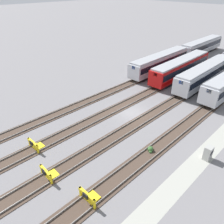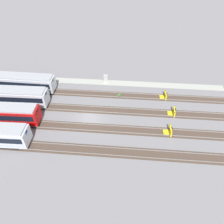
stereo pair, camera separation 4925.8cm
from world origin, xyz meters
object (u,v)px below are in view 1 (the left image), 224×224
bumper_stop_middle_track (36,145)px  electrical_cabinet (208,153)px  weed_clump (151,149)px  subway_car_front_row_centre (205,74)px  subway_car_front_row_right_inner (160,62)px  subway_car_front_row_leftmost (181,67)px  subway_car_front_row_left_inner (202,46)px  bumper_stop_near_inner_track (49,173)px  bumper_stop_nearest_track (89,197)px

bumper_stop_middle_track → electrical_cabinet: (12.21, -14.45, 0.29)m
bumper_stop_middle_track → weed_clump: 13.00m
subway_car_front_row_centre → subway_car_front_row_right_inner: 9.71m
subway_car_front_row_leftmost → electrical_cabinet: (-18.98, -14.43, -1.24)m
electrical_cabinet → weed_clump: bearing=123.2°
subway_car_front_row_leftmost → bumper_stop_middle_track: subway_car_front_row_leftmost is taller
subway_car_front_row_leftmost → subway_car_front_row_left_inner: 19.38m
electrical_cabinet → subway_car_front_row_left_inner: bearing=27.0°
bumper_stop_middle_track → subway_car_front_row_leftmost: bearing=-0.0°
subway_car_front_row_left_inner → subway_car_front_row_right_inner: 18.78m
subway_car_front_row_left_inner → electrical_cabinet: (-37.76, -19.23, -1.24)m
bumper_stop_near_inner_track → bumper_stop_middle_track: size_ratio=1.00×
subway_car_front_row_centre → bumper_stop_nearest_track: bearing=-171.3°
subway_car_front_row_right_inner → weed_clump: subway_car_front_row_right_inner is taller
subway_car_front_row_centre → electrical_cabinet: (-18.98, -9.55, -1.24)m
subway_car_front_row_leftmost → weed_clump: subway_car_front_row_leftmost is taller
subway_car_front_row_leftmost → bumper_stop_near_inner_track: size_ratio=9.00×
bumper_stop_nearest_track → bumper_stop_near_inner_track: 4.94m
subway_car_front_row_right_inner → bumper_stop_middle_track: bearing=-171.2°
bumper_stop_nearest_track → subway_car_front_row_centre: bearing=8.7°
subway_car_front_row_left_inner → subway_car_front_row_centre: 21.13m
electrical_cabinet → weed_clump: (-3.27, 5.01, -0.56)m
subway_car_front_row_centre → subway_car_front_row_right_inner: size_ratio=1.00×
subway_car_front_row_leftmost → bumper_stop_middle_track: 31.22m
subway_car_front_row_leftmost → subway_car_front_row_right_inner: size_ratio=1.00×
subway_car_front_row_leftmost → bumper_stop_near_inner_track: subway_car_front_row_leftmost is taller
subway_car_front_row_leftmost → bumper_stop_nearest_track: subway_car_front_row_leftmost is taller
subway_car_front_row_left_inner → electrical_cabinet: subway_car_front_row_left_inner is taller
subway_car_front_row_centre → weed_clump: bearing=-168.5°
subway_car_front_row_leftmost → subway_car_front_row_left_inner: size_ratio=1.00×
subway_car_front_row_left_inner → subway_car_front_row_centre: bearing=-152.8°
bumper_stop_nearest_track → bumper_stop_near_inner_track: (-1.10, 4.82, 0.00)m
electrical_cabinet → subway_car_front_row_right_inner: bearing=45.4°
subway_car_front_row_right_inner → bumper_stop_nearest_track: 34.51m
subway_car_front_row_left_inner → weed_clump: bearing=-160.9°
subway_car_front_row_leftmost → subway_car_front_row_centre: 4.88m
subway_car_front_row_centre → electrical_cabinet: subway_car_front_row_centre is taller
subway_car_front_row_left_inner → weed_clump: 43.46m
bumper_stop_nearest_track → bumper_stop_near_inner_track: size_ratio=1.00×
bumper_stop_middle_track → bumper_stop_near_inner_track: bearing=-104.0°
electrical_cabinet → weed_clump: size_ratio=1.74×
subway_car_front_row_left_inner → bumper_stop_nearest_track: (-50.07, -14.45, -1.53)m
electrical_cabinet → weed_clump: electrical_cabinet is taller
subway_car_front_row_leftmost → bumper_stop_nearest_track: bearing=-162.9°
bumper_stop_near_inner_track → bumper_stop_middle_track: 4.99m
subway_car_front_row_centre → bumper_stop_nearest_track: (-31.29, -4.77, -1.53)m
bumper_stop_near_inner_track → subway_car_front_row_right_inner: bearing=16.6°
bumper_stop_near_inner_track → electrical_cabinet: size_ratio=1.25×
subway_car_front_row_left_inner → subway_car_front_row_centre: (-18.78, -9.67, 0.00)m
subway_car_front_row_leftmost → subway_car_front_row_left_inner: bearing=14.3°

